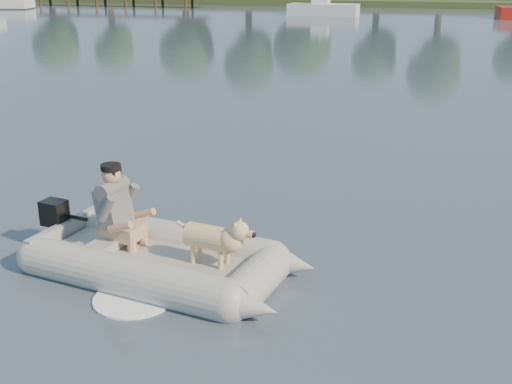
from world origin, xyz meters
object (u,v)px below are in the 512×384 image
(dog, at_px, (210,241))
(motorboat, at_px, (324,1))
(man, at_px, (115,204))
(dinghy, at_px, (161,228))
(dock, at_px, (120,1))

(dog, height_order, motorboat, motorboat)
(man, distance_m, dog, 1.44)
(dog, bearing_deg, dinghy, -175.43)
(dock, distance_m, man, 57.02)
(dog, distance_m, motorboat, 45.63)
(dock, height_order, man, man)
(dog, bearing_deg, dock, 127.47)
(man, bearing_deg, dog, 0.00)
(dock, bearing_deg, dog, -63.33)
(man, xyz_separation_m, dog, (1.39, -0.27, -0.27))
(dock, height_order, dog, dock)
(dock, distance_m, dog, 57.87)
(man, bearing_deg, motorboat, 105.91)
(dog, xyz_separation_m, motorboat, (-5.42, 45.31, 0.55))
(motorboat, bearing_deg, dinghy, -80.73)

